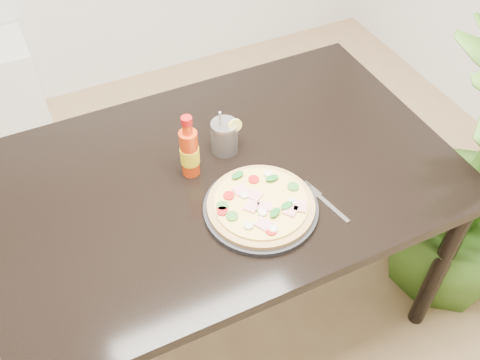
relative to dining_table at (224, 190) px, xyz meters
name	(u,v)px	position (x,y,z in m)	size (l,w,h in m)	color
room_shell	(178,88)	(-0.31, -0.62, 0.92)	(4.50, 4.50, 4.50)	white
dining_table	(224,190)	(0.00, 0.00, 0.00)	(1.40, 0.90, 0.75)	black
plate	(261,209)	(0.03, -0.18, 0.09)	(0.33, 0.33, 0.02)	black
pizza	(261,204)	(0.03, -0.18, 0.11)	(0.30, 0.30, 0.03)	tan
hot_sauce_bottle	(190,152)	(-0.09, 0.04, 0.17)	(0.06, 0.06, 0.21)	red
cola_cup	(225,137)	(0.05, 0.09, 0.14)	(0.09, 0.08, 0.17)	black
fork	(324,200)	(0.21, -0.23, 0.09)	(0.05, 0.19, 0.00)	silver
houseplant	(478,181)	(0.87, -0.24, -0.13)	(0.61, 0.61, 1.08)	#37661B
plant_pot	(444,253)	(0.87, -0.24, -0.56)	(0.28, 0.28, 0.22)	brown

